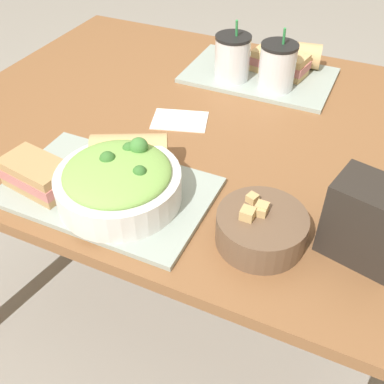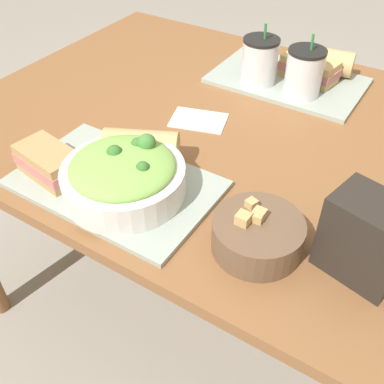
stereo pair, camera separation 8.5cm
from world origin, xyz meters
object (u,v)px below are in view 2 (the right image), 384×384
sandwich_near (49,162)px  sandwich_far (309,69)px  drink_cup_dark (260,62)px  soup_bowl (257,234)px  salad_bowl (124,175)px  chip_bag (367,238)px  napkin_folded (199,120)px  baguette_near (142,146)px  drink_cup_red (304,74)px  baguette_far (329,62)px

sandwich_near → sandwich_far: same height
drink_cup_dark → soup_bowl: bearing=-64.3°
salad_bowl → drink_cup_dark: size_ratio=1.46×
drink_cup_dark → chip_bag: drink_cup_dark is taller
salad_bowl → napkin_folded: salad_bowl is taller
salad_bowl → chip_bag: chip_bag is taller
baguette_near → sandwich_far: bearing=-43.0°
salad_bowl → baguette_near: 0.12m
baguette_near → drink_cup_dark: size_ratio=1.05×
sandwich_near → drink_cup_red: drink_cup_red is taller
salad_bowl → drink_cup_dark: (0.02, 0.59, 0.01)m
salad_bowl → sandwich_near: size_ratio=1.56×
salad_bowl → baguette_far: 0.77m
sandwich_far → chip_bag: size_ratio=1.14×
soup_bowl → sandwich_far: size_ratio=0.96×
sandwich_far → chip_bag: 0.70m
soup_bowl → napkin_folded: size_ratio=1.03×
soup_bowl → drink_cup_red: 0.59m
drink_cup_red → chip_bag: (0.32, -0.52, 0.01)m
drink_cup_dark → chip_bag: bearing=-49.3°
soup_bowl → baguette_far: 0.74m
sandwich_near → baguette_far: 0.86m
napkin_folded → sandwich_near: bearing=-111.9°
soup_bowl → baguette_near: size_ratio=0.92×
baguette_near → chip_bag: size_ratio=1.18×
chip_bag → napkin_folded: 0.57m
baguette_near → baguette_far: bearing=-44.2°
salad_bowl → soup_bowl: 0.30m
sandwich_far → chip_bag: (0.33, -0.61, 0.03)m
sandwich_near → sandwich_far: 0.79m
sandwich_near → napkin_folded: size_ratio=0.98×
sandwich_far → drink_cup_red: drink_cup_red is taller
baguette_near → drink_cup_red: drink_cup_red is taller
sandwich_far → napkin_folded: bearing=-105.1°
baguette_far → drink_cup_dark: size_ratio=0.89×
sandwich_near → napkin_folded: sandwich_near is taller
drink_cup_red → baguette_near: bearing=-111.6°
baguette_near → chip_bag: bearing=-120.9°
chip_bag → salad_bowl: bearing=-158.5°
soup_bowl → sandwich_near: size_ratio=1.04×
soup_bowl → baguette_far: bearing=99.6°
chip_bag → napkin_folded: (-0.50, 0.27, -0.08)m
salad_bowl → baguette_far: size_ratio=1.64×
baguette_near → napkin_folded: (0.01, 0.22, -0.05)m
baguette_far → napkin_folded: 0.46m
drink_cup_dark → napkin_folded: bearing=-100.0°
baguette_near → drink_cup_dark: drink_cup_dark is taller
soup_bowl → baguette_near: (-0.33, 0.09, 0.01)m
salad_bowl → drink_cup_red: 0.61m
soup_bowl → drink_cup_dark: bearing=115.7°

